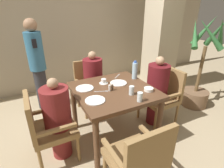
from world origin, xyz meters
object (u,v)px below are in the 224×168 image
Objects in this scene: chair_far_side at (91,84)px; bowl_small at (149,89)px; plate_dessert_center at (85,88)px; teacup_with_saucer at (104,82)px; chair_left_side at (47,126)px; diner_in_right_chair at (157,91)px; diner_in_left_chair at (58,118)px; diner_in_far_chair at (93,83)px; chair_right_side at (163,94)px; water_bottle at (135,70)px; chair_near_corner at (139,158)px; glass_tall_mid at (132,90)px; standing_host at (37,64)px; glass_tall_near at (140,97)px; potted_palm at (198,80)px; plate_main_right at (95,100)px; plate_main_left at (118,83)px.

bowl_small is at bearing -71.81° from chair_far_side.
plate_dessert_center is 0.30m from teacup_with_saucer.
teacup_with_saucer is 1.04× the size of bowl_small.
chair_far_side is at bearing 64.37° from plate_dessert_center.
chair_left_side is 1.64m from diner_in_right_chair.
diner_in_right_chair is (1.63, 0.00, 0.08)m from chair_left_side.
diner_in_far_chair reaches higher than diner_in_left_chair.
plate_dessert_center is at bearing -172.41° from teacup_with_saucer.
diner_in_left_chair is 1.50m from diner_in_right_chair.
diner_in_left_chair is 1.05m from diner_in_far_chair.
diner_in_left_chair is 8.94× the size of bowl_small.
diner_in_right_chair is (-0.14, 0.00, 0.08)m from chair_right_side.
chair_right_side is (0.89, -0.74, -0.08)m from diner_in_far_chair.
bowl_small is at bearing -99.31° from water_bottle.
glass_tall_mid is (0.32, 0.64, 0.34)m from chair_near_corner.
standing_host reaches higher than glass_tall_near.
diner_in_far_chair reaches higher than chair_right_side.
chair_left_side reaches higher than glass_tall_mid.
diner_in_right_chair is at bearing -49.71° from chair_far_side.
water_bottle is (-1.36, 0.10, 0.37)m from potted_palm.
chair_right_side is at bearing 0.00° from diner_in_right_chair.
standing_host reaches higher than glass_tall_mid.
water_bottle reaches higher than plate_dessert_center.
bowl_small is at bearing -3.32° from glass_tall_mid.
glass_tall_mid is at bearing 63.53° from chair_near_corner.
glass_tall_near reaches higher than plate_main_right.
plate_dessert_center is at bearing 90.10° from plate_main_right.
glass_tall_near is at bearing -118.91° from water_bottle.
chair_right_side reaches higher than teacup_with_saucer.
diner_in_far_chair is at bearing -90.00° from chair_far_side.
plate_main_right is at bearing -126.17° from teacup_with_saucer.
diner_in_left_chair reaches higher than chair_near_corner.
teacup_with_saucer is at bearing 164.42° from diner_in_right_chair.
bowl_small is (0.57, 0.63, 0.30)m from chair_near_corner.
chair_far_side is 0.83m from plate_dessert_center.
chair_left_side is 0.65m from plate_dessert_center.
plate_main_right is (-2.13, -0.25, 0.25)m from potted_palm.
diner_in_left_chair is 0.78m from teacup_with_saucer.
potted_palm is at bearing 12.91° from bowl_small.
chair_far_side is 7.47× the size of bowl_small.
glass_tall_mid is at bearing -159.26° from diner_in_right_chair.
chair_near_corner is at bearing -52.16° from chair_left_side.
standing_host is (-0.04, 1.32, 0.31)m from diner_in_left_chair.
standing_host is at bearing 154.25° from potted_palm.
diner_in_right_chair is 4.12× the size of water_bottle.
water_bottle is at bearing 24.53° from plate_main_right.
diner_in_left_chair is (0.14, 0.00, 0.06)m from chair_left_side.
teacup_with_saucer is (-1.84, 0.15, 0.28)m from potted_palm.
standing_host is at bearing 104.92° from chair_near_corner.
chair_near_corner is at bearing -108.76° from plate_main_left.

